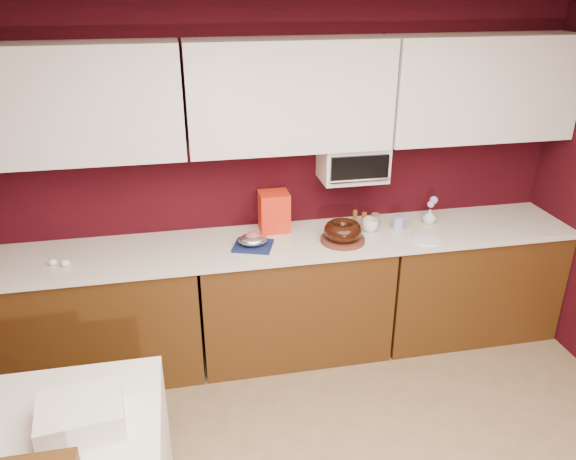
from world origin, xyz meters
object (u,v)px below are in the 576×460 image
Objects in this scene: toaster_oven at (353,162)px; newspaper_stack at (81,415)px; coffee_mug at (370,224)px; blue_jar at (398,223)px; bundt_cake at (343,231)px; flower_vase at (430,215)px; pandoro_box at (274,211)px; foil_ham_nest at (253,240)px.

toaster_oven reaches higher than newspaper_stack.
coffee_mug is 0.21m from blue_jar.
coffee_mug is at bearing -52.54° from toaster_oven.
coffee_mug is 1.15× the size of blue_jar.
flower_vase is at bearing 14.28° from bundt_cake.
toaster_oven is 0.65m from pandoro_box.
coffee_mug is at bearing -13.96° from pandoro_box.
pandoro_box is (0.19, 0.25, 0.09)m from foil_ham_nest.
foil_ham_nest is at bearing -173.85° from coffee_mug.
blue_jar reaches higher than newspaper_stack.
pandoro_box is at bearing 166.14° from coffee_mug.
toaster_oven is 1.61× the size of pandoro_box.
coffee_mug is at bearing -173.56° from flower_vase.
toaster_oven reaches higher than coffee_mug.
blue_jar is at bearing 35.24° from newspaper_stack.
newspaper_stack is (-2.26, -1.47, -0.15)m from flower_vase.
toaster_oven is 0.55m from blue_jar.
foil_ham_nest is 0.54× the size of newspaper_stack.
bundt_cake is 0.73m from flower_vase.
pandoro_box is 0.79× the size of newspaper_stack.
pandoro_box reaches higher than flower_vase.
coffee_mug reaches higher than newspaper_stack.
blue_jar is (0.87, -0.16, -0.09)m from pandoro_box.
blue_jar is (0.45, 0.13, -0.03)m from bundt_cake.
toaster_oven is 2.34× the size of foil_ham_nest.
coffee_mug is (0.11, -0.14, -0.42)m from toaster_oven.
blue_jar is (1.06, 0.09, -0.01)m from foil_ham_nest.
coffee_mug reaches higher than blue_jar.
pandoro_box is 2.89× the size of blue_jar.
coffee_mug is 2.28m from newspaper_stack.
flower_vase is (0.71, 0.18, -0.02)m from bundt_cake.
flower_vase is at bearing -8.34° from toaster_oven.
newspaper_stack is (-1.55, -1.28, -0.17)m from bundt_cake.
flower_vase reaches higher than blue_jar.
pandoro_box is (-0.42, 0.29, 0.06)m from bundt_cake.
pandoro_box is 0.89m from blue_jar.
toaster_oven reaches higher than blue_jar.
newspaper_stack is at bearing -141.68° from coffee_mug.
toaster_oven reaches higher than foil_ham_nest.
bundt_cake is 0.73× the size of newspaper_stack.
newspaper_stack is (-1.13, -1.57, -0.23)m from pandoro_box.
coffee_mug is 0.93× the size of flower_vase.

